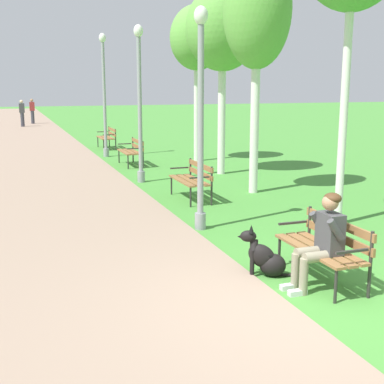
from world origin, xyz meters
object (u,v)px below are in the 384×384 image
at_px(lamp_post_mid, 140,103).
at_px(pedestrian_distant, 22,113).
at_px(dog_black, 265,258).
at_px(birch_tree_fourth, 223,30).
at_px(lamp_post_far, 104,94).
at_px(birch_tree_third, 257,12).
at_px(park_bench_mid, 193,177).
at_px(pedestrian_further_distant, 32,111).
at_px(park_bench_far, 132,150).
at_px(park_bench_near, 326,244).
at_px(park_bench_furthest, 108,136).
at_px(lamp_post_near, 201,118).
at_px(person_seated_on_near_bench, 322,238).
at_px(birch_tree_fifth, 197,39).

relative_size(lamp_post_mid, pedestrian_distant, 2.46).
bearing_deg(dog_black, birch_tree_fourth, 71.51).
xyz_separation_m(lamp_post_mid, lamp_post_far, (0.03, 5.31, 0.13)).
relative_size(birch_tree_third, birch_tree_fourth, 1.06).
bearing_deg(lamp_post_far, park_bench_mid, -85.89).
relative_size(lamp_post_mid, pedestrian_further_distant, 2.46).
distance_m(birch_tree_fourth, pedestrian_distant, 20.53).
bearing_deg(birch_tree_third, park_bench_far, 108.85).
bearing_deg(park_bench_near, park_bench_furthest, 90.08).
relative_size(park_bench_furthest, pedestrian_further_distant, 0.91).
distance_m(dog_black, lamp_post_mid, 7.62).
xyz_separation_m(park_bench_far, lamp_post_near, (-0.57, -7.84, 1.49)).
bearing_deg(pedestrian_distant, person_seated_on_near_bench, -84.48).
bearing_deg(lamp_post_mid, pedestrian_distant, 96.70).
bearing_deg(park_bench_near, pedestrian_distant, 95.98).
bearing_deg(park_bench_furthest, birch_tree_fifth, -63.72).
bearing_deg(park_bench_far, birch_tree_fourth, -49.43).
bearing_deg(dog_black, park_bench_far, 86.89).
bearing_deg(birch_tree_fifth, pedestrian_further_distant, 102.87).
distance_m(park_bench_mid, lamp_post_mid, 3.02).
distance_m(lamp_post_near, pedestrian_distant, 25.20).
relative_size(park_bench_mid, lamp_post_mid, 0.37).
bearing_deg(birch_tree_fifth, lamp_post_near, -109.54).
xyz_separation_m(lamp_post_near, pedestrian_further_distant, (-1.54, 27.42, -1.16)).
distance_m(dog_black, pedestrian_distant, 27.69).
bearing_deg(park_bench_far, pedestrian_further_distant, 96.16).
xyz_separation_m(park_bench_furthest, pedestrian_distant, (-2.91, 12.49, 0.33)).
distance_m(park_bench_mid, person_seated_on_near_bench, 5.54).
bearing_deg(lamp_post_mid, lamp_post_near, -91.41).
xyz_separation_m(person_seated_on_near_bench, pedestrian_further_distant, (-2.02, 30.57, 0.16)).
height_order(park_bench_far, birch_tree_fourth, birch_tree_fourth).
height_order(birch_tree_third, birch_tree_fourth, birch_tree_third).
distance_m(person_seated_on_near_bench, birch_tree_fourth, 9.45).
distance_m(park_bench_far, birch_tree_fourth, 4.78).
xyz_separation_m(park_bench_mid, person_seated_on_near_bench, (-0.23, -5.53, 0.17)).
bearing_deg(birch_tree_fourth, lamp_post_far, 117.70).
relative_size(person_seated_on_near_bench, birch_tree_fifth, 0.24).
bearing_deg(lamp_post_near, person_seated_on_near_bench, -81.45).
bearing_deg(birch_tree_third, birch_tree_fourth, 83.61).
height_order(park_bench_mid, lamp_post_near, lamp_post_near).
xyz_separation_m(lamp_post_mid, birch_tree_third, (2.23, -2.24, 2.09)).
relative_size(park_bench_mid, person_seated_on_near_bench, 1.20).
relative_size(park_bench_mid, dog_black, 1.92).
height_order(dog_black, birch_tree_third, birch_tree_third).
height_order(birch_tree_third, pedestrian_further_distant, birch_tree_third).
relative_size(lamp_post_mid, birch_tree_fourth, 0.77).
bearing_deg(lamp_post_near, birch_tree_third, 48.37).
relative_size(park_bench_mid, pedestrian_further_distant, 0.91).
bearing_deg(birch_tree_fifth, park_bench_near, -101.26).
xyz_separation_m(person_seated_on_near_bench, pedestrian_distant, (-2.73, 28.22, 0.16)).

